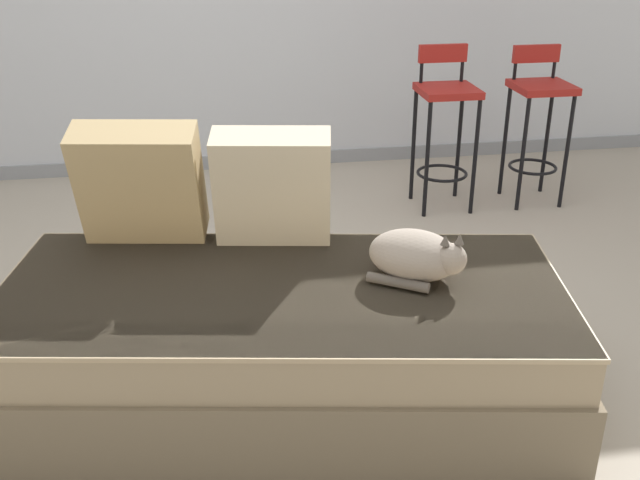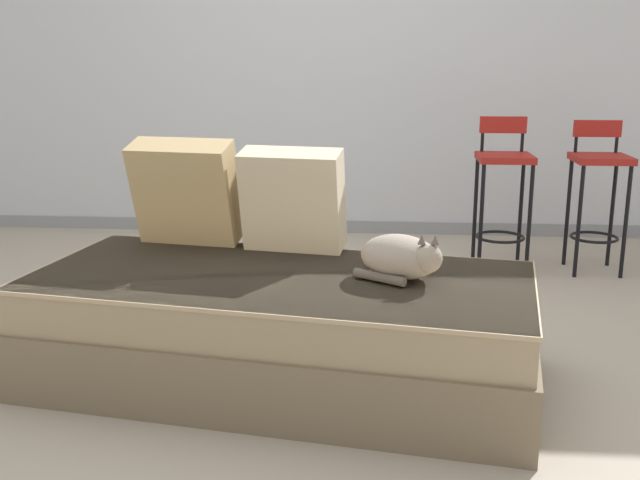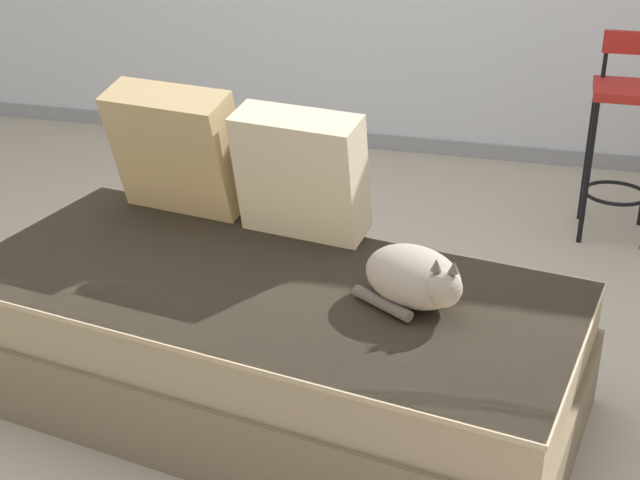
{
  "view_description": "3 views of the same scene",
  "coord_description": "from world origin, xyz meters",
  "px_view_note": "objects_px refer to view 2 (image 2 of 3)",
  "views": [
    {
      "loc": [
        -0.24,
        -2.67,
        1.66
      ],
      "look_at": [
        0.15,
        -0.3,
        0.57
      ],
      "focal_mm": 42.0,
      "sensor_mm": 36.0,
      "label": 1
    },
    {
      "loc": [
        0.37,
        -3.2,
        1.3
      ],
      "look_at": [
        0.15,
        -0.3,
        0.57
      ],
      "focal_mm": 42.0,
      "sensor_mm": 36.0,
      "label": 2
    },
    {
      "loc": [
        0.82,
        -2.75,
        1.76
      ],
      "look_at": [
        0.15,
        -0.3,
        0.57
      ],
      "focal_mm": 50.0,
      "sensor_mm": 36.0,
      "label": 3
    }
  ],
  "objects_px": {
    "couch": "(281,327)",
    "bar_stool_by_doorway": "(598,181)",
    "cat": "(402,257)",
    "bar_stool_near_window": "(503,181)",
    "throw_pillow_corner": "(186,192)",
    "throw_pillow_middle": "(293,200)"
  },
  "relations": [
    {
      "from": "couch",
      "to": "bar_stool_by_doorway",
      "type": "xyz_separation_m",
      "value": [
        1.7,
        1.72,
        0.33
      ]
    },
    {
      "from": "cat",
      "to": "bar_stool_by_doorway",
      "type": "bearing_deg",
      "value": 54.75
    },
    {
      "from": "couch",
      "to": "cat",
      "type": "height_order",
      "value": "cat"
    },
    {
      "from": "bar_stool_near_window",
      "to": "throw_pillow_corner",
      "type": "bearing_deg",
      "value": -141.77
    },
    {
      "from": "throw_pillow_corner",
      "to": "bar_stool_by_doorway",
      "type": "bearing_deg",
      "value": 30.31
    },
    {
      "from": "bar_stool_by_doorway",
      "to": "throw_pillow_corner",
      "type": "bearing_deg",
      "value": -149.69
    },
    {
      "from": "throw_pillow_middle",
      "to": "bar_stool_near_window",
      "type": "relative_size",
      "value": 0.51
    },
    {
      "from": "couch",
      "to": "cat",
      "type": "relative_size",
      "value": 5.29
    },
    {
      "from": "throw_pillow_middle",
      "to": "bar_stool_near_window",
      "type": "xyz_separation_m",
      "value": [
        1.12,
        1.35,
        -0.13
      ]
    },
    {
      "from": "couch",
      "to": "bar_stool_by_doorway",
      "type": "height_order",
      "value": "bar_stool_by_doorway"
    },
    {
      "from": "couch",
      "to": "bar_stool_near_window",
      "type": "relative_size",
      "value": 2.29
    },
    {
      "from": "bar_stool_by_doorway",
      "to": "throw_pillow_middle",
      "type": "bearing_deg",
      "value": -141.21
    },
    {
      "from": "throw_pillow_corner",
      "to": "throw_pillow_middle",
      "type": "relative_size",
      "value": 1.06
    },
    {
      "from": "throw_pillow_corner",
      "to": "cat",
      "type": "bearing_deg",
      "value": -25.72
    },
    {
      "from": "couch",
      "to": "throw_pillow_middle",
      "type": "xyz_separation_m",
      "value": [
        0.01,
        0.36,
        0.45
      ]
    },
    {
      "from": "throw_pillow_corner",
      "to": "bar_stool_by_doorway",
      "type": "height_order",
      "value": "throw_pillow_corner"
    },
    {
      "from": "couch",
      "to": "bar_stool_near_window",
      "type": "distance_m",
      "value": 2.08
    },
    {
      "from": "throw_pillow_middle",
      "to": "bar_stool_near_window",
      "type": "bearing_deg",
      "value": 50.3
    },
    {
      "from": "throw_pillow_middle",
      "to": "cat",
      "type": "distance_m",
      "value": 0.61
    },
    {
      "from": "couch",
      "to": "throw_pillow_corner",
      "type": "bearing_deg",
      "value": 136.9
    },
    {
      "from": "throw_pillow_corner",
      "to": "cat",
      "type": "height_order",
      "value": "throw_pillow_corner"
    },
    {
      "from": "cat",
      "to": "bar_stool_by_doorway",
      "type": "xyz_separation_m",
      "value": [
        1.22,
        1.73,
        0.02
      ]
    }
  ]
}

